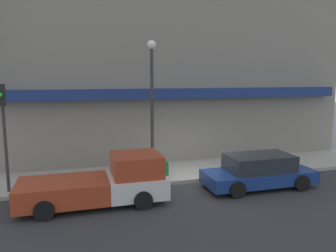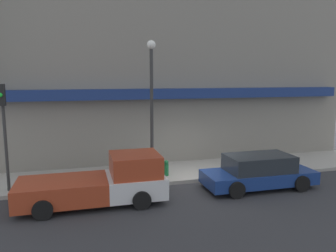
# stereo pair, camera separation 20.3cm
# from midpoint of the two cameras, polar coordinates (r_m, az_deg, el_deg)

# --- Properties ---
(ground_plane) EXTENTS (80.00, 80.00, 0.00)m
(ground_plane) POSITION_cam_midpoint_polar(r_m,az_deg,el_deg) (14.56, 5.76, -9.79)
(ground_plane) COLOR #2D2D30
(sidewalk) EXTENTS (36.00, 3.21, 0.16)m
(sidewalk) POSITION_cam_midpoint_polar(r_m,az_deg,el_deg) (15.97, 3.69, -7.80)
(sidewalk) COLOR #9E998E
(sidewalk) RESTS_ON ground
(building) EXTENTS (19.80, 3.80, 11.34)m
(building) POSITION_cam_midpoint_polar(r_m,az_deg,el_deg) (18.30, 0.63, 11.67)
(building) COLOR gray
(building) RESTS_ON ground
(pickup_truck) EXTENTS (5.22, 2.16, 1.76)m
(pickup_truck) POSITION_cam_midpoint_polar(r_m,az_deg,el_deg) (12.30, -10.79, -9.64)
(pickup_truck) COLOR silver
(pickup_truck) RESTS_ON ground
(parked_car) EXTENTS (4.63, 1.98, 1.39)m
(parked_car) POSITION_cam_midpoint_polar(r_m,az_deg,el_deg) (14.23, 15.89, -7.67)
(parked_car) COLOR navy
(parked_car) RESTS_ON ground
(fire_hydrant) EXTENTS (0.22, 0.22, 0.71)m
(fire_hydrant) POSITION_cam_midpoint_polar(r_m,az_deg,el_deg) (14.85, 0.08, -7.30)
(fire_hydrant) COLOR #196633
(fire_hydrant) RESTS_ON sidewalk
(street_lamp) EXTENTS (0.36, 0.36, 5.89)m
(street_lamp) POSITION_cam_midpoint_polar(r_m,az_deg,el_deg) (13.68, -2.45, 5.35)
(street_lamp) COLOR #2D2D2D
(street_lamp) RESTS_ON sidewalk
(traffic_light) EXTENTS (0.28, 0.42, 4.15)m
(traffic_light) POSITION_cam_midpoint_polar(r_m,az_deg,el_deg) (13.76, -26.37, 1.05)
(traffic_light) COLOR #2D2D2D
(traffic_light) RESTS_ON sidewalk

